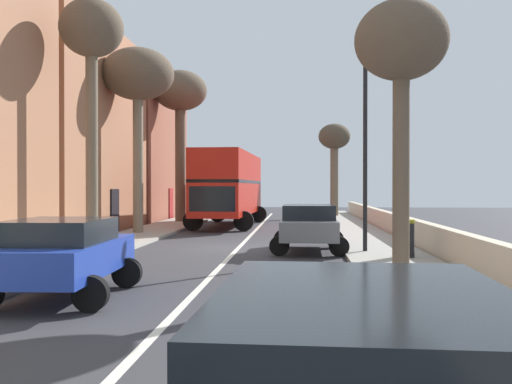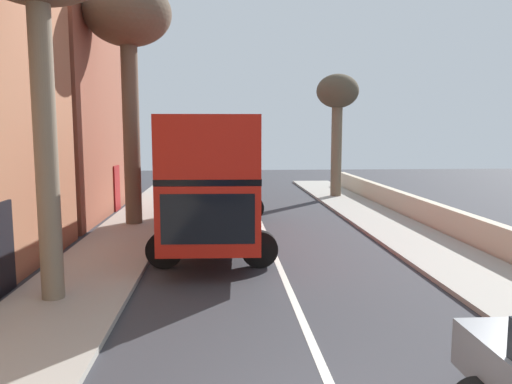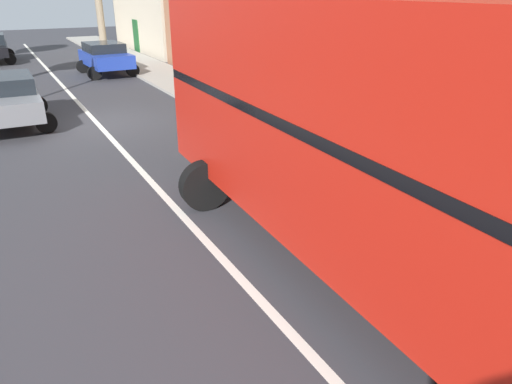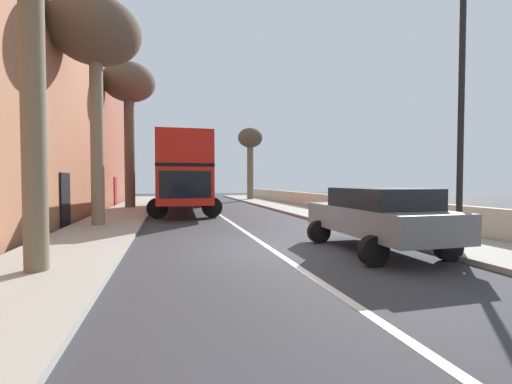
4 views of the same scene
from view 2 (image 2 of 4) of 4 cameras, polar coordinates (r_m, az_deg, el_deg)
double_decker_bus at (r=16.54m, az=-4.56°, el=2.52°), size 3.81×10.69×4.06m
street_tree_left_2 at (r=19.75m, az=-14.78°, el=18.43°), size 3.26×3.26×9.16m
street_tree_right_3 at (r=27.38m, az=9.53°, el=10.58°), size 2.31×2.31×6.68m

